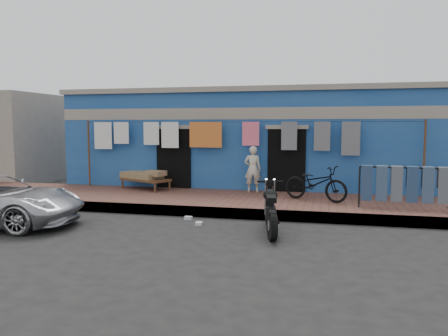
% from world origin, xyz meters
% --- Properties ---
extents(ground, '(80.00, 80.00, 0.00)m').
position_xyz_m(ground, '(0.00, 0.00, 0.00)').
color(ground, black).
rests_on(ground, ground).
extents(sidewalk, '(28.00, 3.00, 0.25)m').
position_xyz_m(sidewalk, '(0.00, 3.00, 0.12)').
color(sidewalk, brown).
rests_on(sidewalk, ground).
extents(curb, '(28.00, 0.10, 0.25)m').
position_xyz_m(curb, '(0.00, 1.55, 0.12)').
color(curb, gray).
rests_on(curb, ground).
extents(building, '(12.20, 5.20, 3.36)m').
position_xyz_m(building, '(-0.00, 6.99, 1.69)').
color(building, '#1C4A91').
rests_on(building, ground).
extents(clothesline, '(10.06, 0.06, 2.10)m').
position_xyz_m(clothesline, '(-0.73, 4.25, 1.82)').
color(clothesline, brown).
rests_on(clothesline, sidewalk).
extents(seated_person, '(0.53, 0.40, 1.35)m').
position_xyz_m(seated_person, '(0.35, 4.18, 0.92)').
color(seated_person, beige).
rests_on(seated_person, sidewalk).
extents(bicycle, '(1.82, 1.27, 1.12)m').
position_xyz_m(bicycle, '(2.18, 3.07, 0.81)').
color(bicycle, black).
rests_on(bicycle, sidewalk).
extents(motorcycle, '(1.08, 1.76, 1.02)m').
position_xyz_m(motorcycle, '(1.36, 0.38, 0.51)').
color(motorcycle, black).
rests_on(motorcycle, ground).
extents(charpoy, '(2.24, 2.03, 0.56)m').
position_xyz_m(charpoy, '(-2.95, 3.99, 0.53)').
color(charpoy, brown).
rests_on(charpoy, sidewalk).
extents(jeans_rack, '(2.18, 0.70, 1.02)m').
position_xyz_m(jeans_rack, '(4.24, 2.53, 0.76)').
color(jeans_rack, black).
rests_on(jeans_rack, sidewalk).
extents(litter_a, '(0.17, 0.13, 0.08)m').
position_xyz_m(litter_a, '(-0.66, 1.18, 0.04)').
color(litter_a, silver).
rests_on(litter_a, ground).
extents(litter_b, '(0.16, 0.18, 0.08)m').
position_xyz_m(litter_b, '(1.30, 1.20, 0.04)').
color(litter_b, silver).
rests_on(litter_b, ground).
extents(litter_c, '(0.16, 0.19, 0.07)m').
position_xyz_m(litter_c, '(-0.26, 0.70, 0.03)').
color(litter_c, silver).
rests_on(litter_c, ground).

